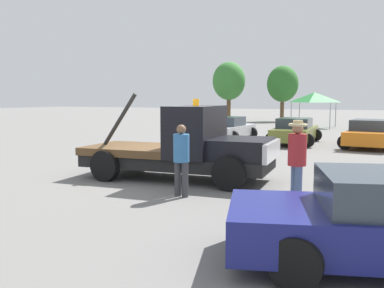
{
  "coord_description": "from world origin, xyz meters",
  "views": [
    {
      "loc": [
        5.86,
        -10.88,
        2.35
      ],
      "look_at": [
        0.5,
        0.0,
        1.05
      ],
      "focal_mm": 40.0,
      "sensor_mm": 36.0,
      "label": 1
    }
  ],
  "objects_px": {
    "tow_truck": "(187,148)",
    "canopy_tent_green": "(314,97)",
    "person_at_hood": "(181,155)",
    "tree_center": "(283,84)",
    "parked_car_silver": "(228,129)",
    "tree_left": "(229,81)",
    "parked_car_olive": "(295,131)",
    "parked_car_orange": "(372,134)",
    "person_near_truck": "(297,155)"
  },
  "relations": [
    {
      "from": "tow_truck",
      "to": "person_near_truck",
      "type": "relative_size",
      "value": 3.05
    },
    {
      "from": "person_at_hood",
      "to": "tree_center",
      "type": "xyz_separation_m",
      "value": [
        -6.41,
        34.45,
        2.78
      ]
    },
    {
      "from": "person_at_hood",
      "to": "parked_car_olive",
      "type": "bearing_deg",
      "value": -173.18
    },
    {
      "from": "parked_car_orange",
      "to": "tree_left",
      "type": "bearing_deg",
      "value": 40.97
    },
    {
      "from": "tree_left",
      "to": "tree_center",
      "type": "height_order",
      "value": "tree_left"
    },
    {
      "from": "person_near_truck",
      "to": "tree_left",
      "type": "bearing_deg",
      "value": -100.67
    },
    {
      "from": "tow_truck",
      "to": "parked_car_orange",
      "type": "distance_m",
      "value": 11.96
    },
    {
      "from": "tow_truck",
      "to": "canopy_tent_green",
      "type": "xyz_separation_m",
      "value": [
        -0.88,
        24.23,
        1.49
      ]
    },
    {
      "from": "tow_truck",
      "to": "parked_car_orange",
      "type": "height_order",
      "value": "tow_truck"
    },
    {
      "from": "canopy_tent_green",
      "to": "person_at_hood",
      "type": "bearing_deg",
      "value": -86.26
    },
    {
      "from": "person_at_hood",
      "to": "parked_car_silver",
      "type": "xyz_separation_m",
      "value": [
        -4.0,
        13.18,
        -0.35
      ]
    },
    {
      "from": "tree_center",
      "to": "tow_truck",
      "type": "bearing_deg",
      "value": -80.26
    },
    {
      "from": "person_at_hood",
      "to": "parked_car_silver",
      "type": "height_order",
      "value": "person_at_hood"
    },
    {
      "from": "parked_car_orange",
      "to": "person_at_hood",
      "type": "bearing_deg",
      "value": 169.6
    },
    {
      "from": "tow_truck",
      "to": "person_at_hood",
      "type": "relative_size",
      "value": 3.31
    },
    {
      "from": "person_at_hood",
      "to": "parked_car_orange",
      "type": "bearing_deg",
      "value": 171.12
    },
    {
      "from": "parked_car_silver",
      "to": "parked_car_olive",
      "type": "relative_size",
      "value": 0.91
    },
    {
      "from": "parked_car_olive",
      "to": "tree_center",
      "type": "height_order",
      "value": "tree_center"
    },
    {
      "from": "canopy_tent_green",
      "to": "tow_truck",
      "type": "bearing_deg",
      "value": -87.93
    },
    {
      "from": "person_at_hood",
      "to": "canopy_tent_green",
      "type": "xyz_separation_m",
      "value": [
        -1.71,
        26.21,
        1.41
      ]
    },
    {
      "from": "tree_center",
      "to": "canopy_tent_green",
      "type": "bearing_deg",
      "value": -60.33
    },
    {
      "from": "parked_car_silver",
      "to": "parked_car_olive",
      "type": "height_order",
      "value": "same"
    },
    {
      "from": "parked_car_orange",
      "to": "canopy_tent_green",
      "type": "bearing_deg",
      "value": 25.49
    },
    {
      "from": "tow_truck",
      "to": "parked_car_silver",
      "type": "relative_size",
      "value": 1.28
    },
    {
      "from": "parked_car_orange",
      "to": "tree_left",
      "type": "distance_m",
      "value": 25.76
    },
    {
      "from": "parked_car_olive",
      "to": "parked_car_orange",
      "type": "relative_size",
      "value": 1.02
    },
    {
      "from": "tow_truck",
      "to": "parked_car_orange",
      "type": "xyz_separation_m",
      "value": [
        4.24,
        11.18,
        -0.27
      ]
    },
    {
      "from": "person_near_truck",
      "to": "parked_car_silver",
      "type": "height_order",
      "value": "person_near_truck"
    },
    {
      "from": "tow_truck",
      "to": "tree_left",
      "type": "relative_size",
      "value": 0.93
    },
    {
      "from": "person_near_truck",
      "to": "parked_car_olive",
      "type": "xyz_separation_m",
      "value": [
        -2.93,
        12.77,
        -0.46
      ]
    },
    {
      "from": "canopy_tent_green",
      "to": "tree_center",
      "type": "xyz_separation_m",
      "value": [
        -4.7,
        8.25,
        1.37
      ]
    },
    {
      "from": "parked_car_orange",
      "to": "tree_left",
      "type": "height_order",
      "value": "tree_left"
    },
    {
      "from": "tow_truck",
      "to": "person_at_hood",
      "type": "xyz_separation_m",
      "value": [
        0.84,
        -1.98,
        0.08
      ]
    },
    {
      "from": "tree_left",
      "to": "canopy_tent_green",
      "type": "bearing_deg",
      "value": -35.82
    },
    {
      "from": "person_near_truck",
      "to": "tree_left",
      "type": "xyz_separation_m",
      "value": [
        -14.56,
        33.14,
        3.02
      ]
    },
    {
      "from": "canopy_tent_green",
      "to": "tree_left",
      "type": "relative_size",
      "value": 0.49
    },
    {
      "from": "canopy_tent_green",
      "to": "tree_center",
      "type": "bearing_deg",
      "value": 119.67
    },
    {
      "from": "person_near_truck",
      "to": "person_at_hood",
      "type": "distance_m",
      "value": 2.68
    },
    {
      "from": "person_near_truck",
      "to": "person_at_hood",
      "type": "bearing_deg",
      "value": -25.2
    },
    {
      "from": "canopy_tent_green",
      "to": "parked_car_orange",
      "type": "bearing_deg",
      "value": -68.6
    },
    {
      "from": "parked_car_olive",
      "to": "tree_center",
      "type": "bearing_deg",
      "value": 12.55
    },
    {
      "from": "tow_truck",
      "to": "tree_center",
      "type": "xyz_separation_m",
      "value": [
        -5.57,
        32.48,
        2.86
      ]
    },
    {
      "from": "parked_car_olive",
      "to": "tow_truck",
      "type": "bearing_deg",
      "value": 173.6
    },
    {
      "from": "parked_car_silver",
      "to": "tree_center",
      "type": "distance_m",
      "value": 21.64
    },
    {
      "from": "person_near_truck",
      "to": "tree_center",
      "type": "relative_size",
      "value": 0.33
    },
    {
      "from": "parked_car_silver",
      "to": "person_near_truck",
      "type": "bearing_deg",
      "value": -152.25
    },
    {
      "from": "person_at_hood",
      "to": "tree_center",
      "type": "height_order",
      "value": "tree_center"
    },
    {
      "from": "tow_truck",
      "to": "canopy_tent_green",
      "type": "relative_size",
      "value": 1.89
    },
    {
      "from": "person_at_hood",
      "to": "parked_car_olive",
      "type": "xyz_separation_m",
      "value": [
        -0.28,
        13.2,
        -0.35
      ]
    },
    {
      "from": "person_near_truck",
      "to": "tree_left",
      "type": "height_order",
      "value": "tree_left"
    }
  ]
}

